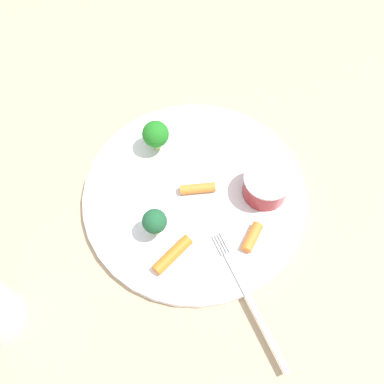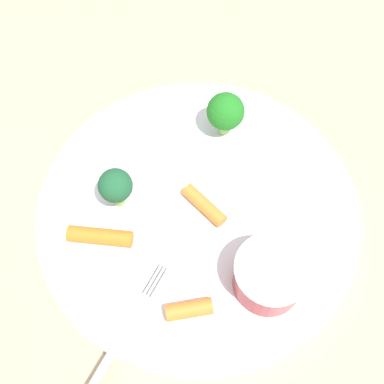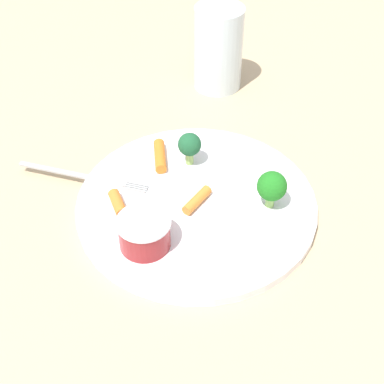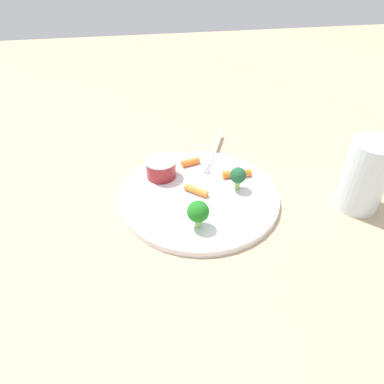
{
  "view_description": "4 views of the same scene",
  "coord_description": "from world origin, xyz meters",
  "px_view_note": "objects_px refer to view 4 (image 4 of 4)",
  "views": [
    {
      "loc": [
        0.17,
        -0.19,
        0.51
      ],
      "look_at": [
        -0.0,
        -0.0,
        0.02
      ],
      "focal_mm": 40.8,
      "sensor_mm": 36.0,
      "label": 1
    },
    {
      "loc": [
        0.2,
        0.01,
        0.41
      ],
      "look_at": [
        -0.01,
        -0.01,
        0.02
      ],
      "focal_mm": 46.43,
      "sensor_mm": 36.0,
      "label": 2
    },
    {
      "loc": [
        0.06,
        0.46,
        0.46
      ],
      "look_at": [
        0.0,
        -0.01,
        0.02
      ],
      "focal_mm": 50.3,
      "sensor_mm": 36.0,
      "label": 3
    },
    {
      "loc": [
        -0.49,
        0.1,
        0.4
      ],
      "look_at": [
        -0.01,
        0.02,
        0.02
      ],
      "focal_mm": 32.48,
      "sensor_mm": 36.0,
      "label": 4
    }
  ],
  "objects_px": {
    "carrot_stick_0": "(196,191)",
    "fork": "(214,151)",
    "drinking_glass": "(365,176)",
    "broccoli_floret_1": "(198,212)",
    "sauce_cup": "(161,168)",
    "carrot_stick_1": "(237,174)",
    "carrot_stick_2": "(192,162)",
    "broccoli_floret_0": "(239,177)",
    "plate": "(199,196)"
  },
  "relations": [
    {
      "from": "broccoli_floret_0",
      "to": "carrot_stick_0",
      "type": "bearing_deg",
      "value": 88.01
    },
    {
      "from": "carrot_stick_0",
      "to": "carrot_stick_2",
      "type": "bearing_deg",
      "value": -5.22
    },
    {
      "from": "carrot_stick_2",
      "to": "drinking_glass",
      "type": "xyz_separation_m",
      "value": [
        -0.16,
        -0.27,
        0.04
      ]
    },
    {
      "from": "carrot_stick_2",
      "to": "broccoli_floret_1",
      "type": "bearing_deg",
      "value": 173.16
    },
    {
      "from": "fork",
      "to": "drinking_glass",
      "type": "height_order",
      "value": "drinking_glass"
    },
    {
      "from": "plate",
      "to": "carrot_stick_1",
      "type": "relative_size",
      "value": 5.23
    },
    {
      "from": "broccoli_floret_0",
      "to": "carrot_stick_0",
      "type": "relative_size",
      "value": 1.0
    },
    {
      "from": "broccoli_floret_0",
      "to": "broccoli_floret_1",
      "type": "relative_size",
      "value": 0.93
    },
    {
      "from": "broccoli_floret_0",
      "to": "fork",
      "type": "xyz_separation_m",
      "value": [
        0.14,
        0.01,
        -0.03
      ]
    },
    {
      "from": "plate",
      "to": "fork",
      "type": "xyz_separation_m",
      "value": [
        0.14,
        -0.06,
        0.01
      ]
    },
    {
      "from": "fork",
      "to": "broccoli_floret_1",
      "type": "bearing_deg",
      "value": 160.86
    },
    {
      "from": "carrot_stick_2",
      "to": "carrot_stick_1",
      "type": "bearing_deg",
      "value": -125.82
    },
    {
      "from": "plate",
      "to": "broccoli_floret_0",
      "type": "distance_m",
      "value": 0.08
    },
    {
      "from": "carrot_stick_0",
      "to": "carrot_stick_1",
      "type": "bearing_deg",
      "value": -66.15
    },
    {
      "from": "drinking_glass",
      "to": "carrot_stick_2",
      "type": "bearing_deg",
      "value": 59.0
    },
    {
      "from": "carrot_stick_1",
      "to": "carrot_stick_2",
      "type": "distance_m",
      "value": 0.1
    },
    {
      "from": "broccoli_floret_1",
      "to": "carrot_stick_0",
      "type": "bearing_deg",
      "value": -8.64
    },
    {
      "from": "sauce_cup",
      "to": "broccoli_floret_1",
      "type": "relative_size",
      "value": 1.22
    },
    {
      "from": "sauce_cup",
      "to": "drinking_glass",
      "type": "relative_size",
      "value": 0.47
    },
    {
      "from": "carrot_stick_0",
      "to": "drinking_glass",
      "type": "distance_m",
      "value": 0.29
    },
    {
      "from": "broccoli_floret_1",
      "to": "carrot_stick_1",
      "type": "height_order",
      "value": "broccoli_floret_1"
    },
    {
      "from": "plate",
      "to": "carrot_stick_0",
      "type": "relative_size",
      "value": 6.35
    },
    {
      "from": "drinking_glass",
      "to": "broccoli_floret_1",
      "type": "bearing_deg",
      "value": 93.63
    },
    {
      "from": "sauce_cup",
      "to": "fork",
      "type": "distance_m",
      "value": 0.14
    },
    {
      "from": "broccoli_floret_1",
      "to": "carrot_stick_2",
      "type": "relative_size",
      "value": 1.31
    },
    {
      "from": "sauce_cup",
      "to": "carrot_stick_2",
      "type": "relative_size",
      "value": 1.59
    },
    {
      "from": "carrot_stick_0",
      "to": "broccoli_floret_0",
      "type": "bearing_deg",
      "value": -91.99
    },
    {
      "from": "broccoli_floret_0",
      "to": "broccoli_floret_1",
      "type": "bearing_deg",
      "value": 132.7
    },
    {
      "from": "broccoli_floret_1",
      "to": "drinking_glass",
      "type": "xyz_separation_m",
      "value": [
        0.02,
        -0.29,
        0.02
      ]
    },
    {
      "from": "plate",
      "to": "sauce_cup",
      "type": "bearing_deg",
      "value": 43.63
    },
    {
      "from": "plate",
      "to": "carrot_stick_2",
      "type": "height_order",
      "value": "carrot_stick_2"
    },
    {
      "from": "carrot_stick_1",
      "to": "carrot_stick_2",
      "type": "xyz_separation_m",
      "value": [
        0.06,
        0.08,
        -0.0
      ]
    },
    {
      "from": "carrot_stick_0",
      "to": "fork",
      "type": "bearing_deg",
      "value": -25.13
    },
    {
      "from": "sauce_cup",
      "to": "broccoli_floret_1",
      "type": "height_order",
      "value": "broccoli_floret_1"
    },
    {
      "from": "broccoli_floret_0",
      "to": "carrot_stick_1",
      "type": "xyz_separation_m",
      "value": [
        0.04,
        -0.01,
        -0.02
      ]
    },
    {
      "from": "broccoli_floret_0",
      "to": "carrot_stick_0",
      "type": "height_order",
      "value": "broccoli_floret_0"
    },
    {
      "from": "broccoli_floret_0",
      "to": "carrot_stick_1",
      "type": "distance_m",
      "value": 0.05
    },
    {
      "from": "fork",
      "to": "broccoli_floret_0",
      "type": "bearing_deg",
      "value": -174.79
    },
    {
      "from": "sauce_cup",
      "to": "drinking_glass",
      "type": "distance_m",
      "value": 0.36
    },
    {
      "from": "broccoli_floret_1",
      "to": "carrot_stick_0",
      "type": "distance_m",
      "value": 0.09
    },
    {
      "from": "broccoli_floret_1",
      "to": "drinking_glass",
      "type": "bearing_deg",
      "value": -86.37
    },
    {
      "from": "carrot_stick_2",
      "to": "carrot_stick_0",
      "type": "bearing_deg",
      "value": 174.78
    },
    {
      "from": "carrot_stick_0",
      "to": "fork",
      "type": "distance_m",
      "value": 0.15
    },
    {
      "from": "sauce_cup",
      "to": "broccoli_floret_0",
      "type": "bearing_deg",
      "value": -117.22
    },
    {
      "from": "carrot_stick_1",
      "to": "drinking_glass",
      "type": "xyz_separation_m",
      "value": [
        -0.1,
        -0.19,
        0.04
      ]
    },
    {
      "from": "broccoli_floret_0",
      "to": "carrot_stick_2",
      "type": "xyz_separation_m",
      "value": [
        0.1,
        0.07,
        -0.02
      ]
    },
    {
      "from": "carrot_stick_0",
      "to": "plate",
      "type": "bearing_deg",
      "value": -83.71
    },
    {
      "from": "broccoli_floret_0",
      "to": "carrot_stick_0",
      "type": "distance_m",
      "value": 0.08
    },
    {
      "from": "carrot_stick_0",
      "to": "carrot_stick_1",
      "type": "height_order",
      "value": "carrot_stick_1"
    },
    {
      "from": "plate",
      "to": "sauce_cup",
      "type": "relative_size",
      "value": 4.85
    }
  ]
}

